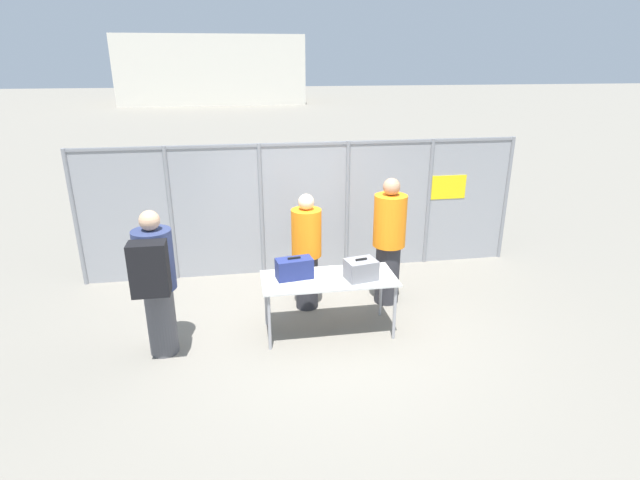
% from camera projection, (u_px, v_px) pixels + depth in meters
% --- Properties ---
extents(ground_plane, '(120.00, 120.00, 0.00)m').
position_uv_depth(ground_plane, '(327.00, 329.00, 6.55)').
color(ground_plane, slate).
extents(fence_section, '(7.05, 0.07, 2.13)m').
position_uv_depth(fence_section, '(306.00, 206.00, 8.04)').
color(fence_section, gray).
rests_on(fence_section, ground_plane).
extents(inspection_table, '(1.68, 0.74, 0.76)m').
position_uv_depth(inspection_table, '(329.00, 282.00, 6.27)').
color(inspection_table, silver).
rests_on(inspection_table, ground_plane).
extents(suitcase_navy, '(0.48, 0.28, 0.28)m').
position_uv_depth(suitcase_navy, '(294.00, 268.00, 6.20)').
color(suitcase_navy, navy).
rests_on(suitcase_navy, inspection_table).
extents(suitcase_grey, '(0.42, 0.35, 0.27)m').
position_uv_depth(suitcase_grey, '(361.00, 269.00, 6.18)').
color(suitcase_grey, slate).
rests_on(suitcase_grey, inspection_table).
extents(traveler_hooded, '(0.44, 0.68, 1.79)m').
position_uv_depth(traveler_hooded, '(156.00, 280.00, 5.66)').
color(traveler_hooded, '#4C4C51').
rests_on(traveler_hooded, ground_plane).
extents(security_worker_near, '(0.41, 0.41, 1.66)m').
position_uv_depth(security_worker_near, '(307.00, 251.00, 6.87)').
color(security_worker_near, '#2D2D33').
rests_on(security_worker_near, ground_plane).
extents(security_worker_far, '(0.45, 0.45, 1.84)m').
position_uv_depth(security_worker_far, '(389.00, 240.00, 7.00)').
color(security_worker_far, '#2D2D33').
rests_on(security_worker_far, ground_plane).
extents(utility_trailer, '(4.13, 1.92, 0.64)m').
position_uv_depth(utility_trailer, '(343.00, 202.00, 10.99)').
color(utility_trailer, '#B2B2B7').
rests_on(utility_trailer, ground_plane).
extents(distant_hangar, '(13.76, 9.30, 5.00)m').
position_uv_depth(distant_hangar, '(213.00, 69.00, 40.35)').
color(distant_hangar, beige).
rests_on(distant_hangar, ground_plane).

